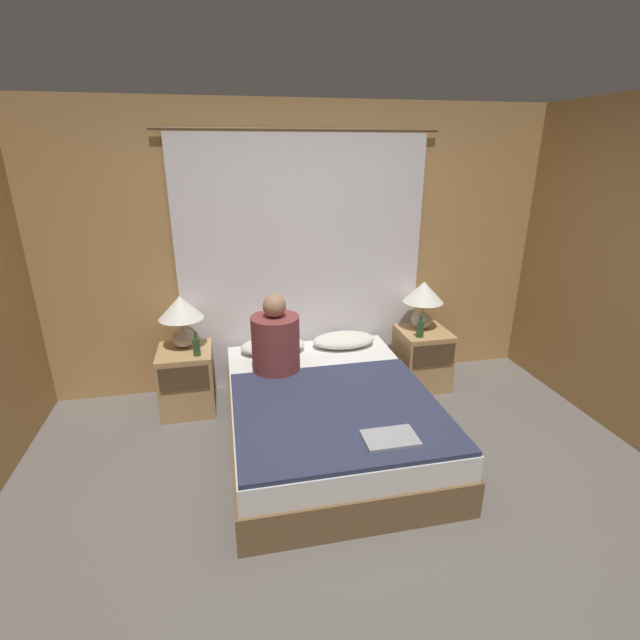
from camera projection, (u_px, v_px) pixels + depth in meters
ground_plane at (353, 504)px, 2.93m from camera, size 16.00×16.00×0.00m
wall_back at (302, 251)px, 4.15m from camera, size 4.59×0.06×2.50m
curtain_panel at (303, 266)px, 4.13m from camera, size 2.38×0.02×2.27m
bed at (328, 416)px, 3.50m from camera, size 1.46×1.96×0.43m
nightstand_left at (187, 380)px, 3.92m from camera, size 0.44×0.47×0.55m
nightstand_right at (422, 358)px, 4.33m from camera, size 0.44×0.47×0.55m
lamp_left at (181, 313)px, 3.80m from camera, size 0.37×0.37×0.44m
lamp_right at (423, 297)px, 4.21m from camera, size 0.37×0.37×0.44m
pillow_left at (273, 346)px, 4.06m from camera, size 0.56×0.33×0.12m
pillow_right at (344, 340)px, 4.18m from camera, size 0.56×0.33×0.12m
blanket_on_bed at (338, 409)px, 3.15m from camera, size 1.40×1.30×0.03m
person_left_in_bed at (276, 342)px, 3.63m from camera, size 0.38×0.38×0.65m
beer_bottle_on_left_stand at (196, 346)px, 3.71m from camera, size 0.06×0.06×0.21m
beer_bottle_on_right_stand at (420, 328)px, 4.08m from camera, size 0.07×0.07×0.21m
laptop_on_bed at (390, 438)px, 2.80m from camera, size 0.33×0.22×0.02m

